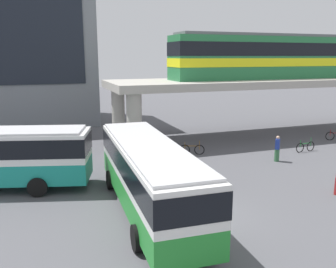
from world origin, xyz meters
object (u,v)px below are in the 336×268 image
(train, at_px, (291,56))
(bicycle_brown, at_px, (192,149))
(bicycle_red, at_px, (336,136))
(pedestrian_by_bike_rack, at_px, (277,149))
(bus_main, at_px, (149,170))
(bicycle_green, at_px, (305,147))

(train, xyz_separation_m, bicycle_brown, (-11.53, -4.39, -6.60))
(bicycle_red, bearing_deg, bicycle_brown, 180.00)
(pedestrian_by_bike_rack, bearing_deg, bus_main, -154.90)
(bus_main, xyz_separation_m, bicycle_green, (14.04, 6.32, -1.63))
(bicycle_brown, distance_m, bicycle_green, 8.50)
(train, height_order, bicycle_green, train)
(bicycle_green, height_order, pedestrian_by_bike_rack, pedestrian_by_bike_rack)
(bus_main, bearing_deg, bicycle_green, 24.24)
(bicycle_green, relative_size, pedestrian_by_bike_rack, 1.02)
(train, height_order, pedestrian_by_bike_rack, train)
(bus_main, distance_m, bicycle_red, 20.92)
(train, xyz_separation_m, bicycle_green, (-3.30, -6.53, -6.60))
(pedestrian_by_bike_rack, bearing_deg, train, 49.17)
(bicycle_brown, bearing_deg, bicycle_green, -14.58)
(train, relative_size, bicycle_brown, 13.61)
(bicycle_red, xyz_separation_m, pedestrian_by_bike_rack, (-8.59, -3.55, 0.47))
(bus_main, bearing_deg, bicycle_red, 23.93)
(train, bearing_deg, bus_main, -143.46)
(bicycle_red, bearing_deg, bus_main, -156.07)
(bicycle_green, bearing_deg, bicycle_brown, 165.42)
(bus_main, bearing_deg, bicycle_brown, 55.50)
(bus_main, bearing_deg, train, 36.54)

